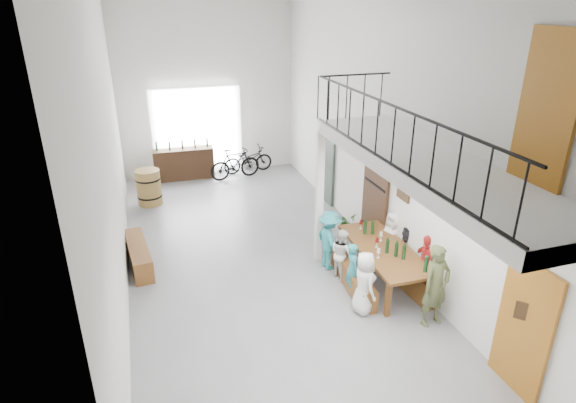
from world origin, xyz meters
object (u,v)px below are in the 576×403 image
object	(u,v)px
side_bench	(139,255)
oak_barrel	(149,187)
serving_counter	(184,164)
bicycle_near	(248,160)
tasting_table	(384,252)
host_standing	(436,286)
bench_inner	(353,278)

from	to	relation	value
side_bench	oak_barrel	distance (m)	3.42
serving_counter	bicycle_near	world-z (taller)	serving_counter
side_bench	oak_barrel	size ratio (longest dim) A/B	1.76
oak_barrel	side_bench	bearing A→B (deg)	-96.72
bicycle_near	tasting_table	bearing A→B (deg)	-177.85
side_bench	bicycle_near	xyz separation A→B (m)	(3.63, 5.15, 0.19)
tasting_table	side_bench	size ratio (longest dim) A/B	1.40
bicycle_near	serving_counter	bearing A→B (deg)	82.52
side_bench	host_standing	distance (m)	6.16
tasting_table	bicycle_near	distance (m)	7.43
bench_inner	host_standing	xyz separation A→B (m)	(0.87, -1.48, 0.55)
host_standing	bicycle_near	xyz separation A→B (m)	(-1.28, 8.81, -0.33)
tasting_table	bench_inner	size ratio (longest dim) A/B	1.30
tasting_table	oak_barrel	xyz separation A→B (m)	(-4.30, 5.60, -0.21)
host_standing	serving_counter	bearing A→B (deg)	100.70
oak_barrel	host_standing	size ratio (longest dim) A/B	0.65
tasting_table	oak_barrel	bearing A→B (deg)	129.01
tasting_table	side_bench	world-z (taller)	tasting_table
bench_inner	host_standing	size ratio (longest dim) A/B	1.24
bicycle_near	bench_inner	bearing A→B (deg)	177.15
serving_counter	bicycle_near	xyz separation A→B (m)	(2.07, -0.05, -0.06)
bench_inner	bicycle_near	bearing A→B (deg)	98.30
host_standing	bicycle_near	world-z (taller)	host_standing
bench_inner	side_bench	xyz separation A→B (m)	(-4.05, 2.19, 0.03)
oak_barrel	bench_inner	bearing A→B (deg)	-56.79
tasting_table	bench_inner	xyz separation A→B (m)	(-0.65, 0.02, -0.49)
bench_inner	bicycle_near	xyz separation A→B (m)	(-0.42, 7.34, 0.22)
oak_barrel	tasting_table	bearing A→B (deg)	-52.45
tasting_table	host_standing	xyz separation A→B (m)	(0.22, -1.46, 0.06)
tasting_table	host_standing	bearing A→B (deg)	-80.12
oak_barrel	host_standing	world-z (taller)	host_standing
oak_barrel	bicycle_near	size ratio (longest dim) A/B	0.61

